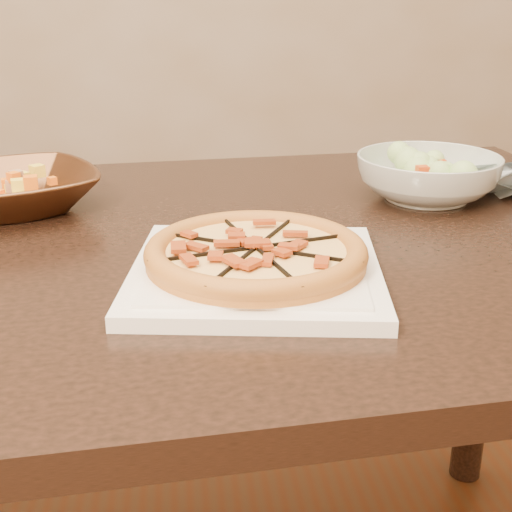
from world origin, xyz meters
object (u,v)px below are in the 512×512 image
Objects in this scene: plate at (256,271)px; salad_bowl at (428,178)px; pizza at (256,253)px; dining_table at (185,302)px; bronze_bowl at (14,191)px.

plate is 0.44m from salad_bowl.
dining_table is at bearing 118.25° from pizza.
plate is 1.33× the size of bronze_bowl.
plate is 0.02m from pizza.
salad_bowl is (0.32, 0.30, 0.00)m from pizza.
dining_table is 6.56× the size of salad_bowl.
dining_table is 4.56× the size of plate.
dining_table is at bearing 118.26° from plate.
pizza reaches higher than plate.
pizza reaches higher than dining_table.
pizza is 0.44m from salad_bowl.
plate is 0.47m from bronze_bowl.
salad_bowl is at bearing 44.02° from pizza.
pizza is 0.47m from bronze_bowl.
plate is at bearing -43.31° from bronze_bowl.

